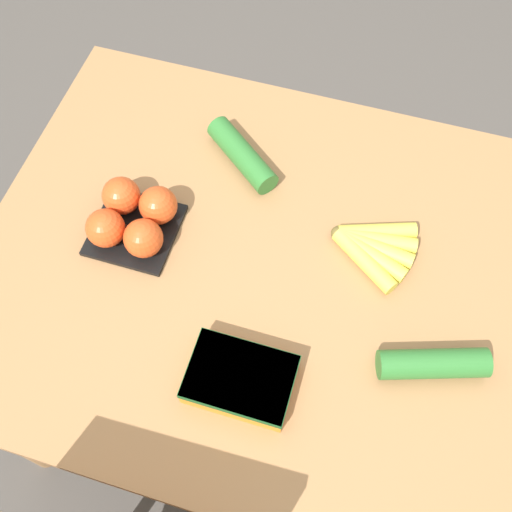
{
  "coord_description": "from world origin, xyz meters",
  "views": [
    {
      "loc": [
        -0.16,
        0.54,
        1.79
      ],
      "look_at": [
        0.0,
        0.0,
        0.75
      ],
      "focal_mm": 42.0,
      "sensor_mm": 36.0,
      "label": 1
    }
  ],
  "objects_px": {
    "carrot_bag": "(240,379)",
    "cucumber_far": "(433,364)",
    "banana_bunch": "(372,246)",
    "tomato_pack": "(133,218)",
    "cucumber_near": "(242,155)"
  },
  "relations": [
    {
      "from": "carrot_bag",
      "to": "cucumber_near",
      "type": "relative_size",
      "value": 1.0
    },
    {
      "from": "tomato_pack",
      "to": "carrot_bag",
      "type": "height_order",
      "value": "tomato_pack"
    },
    {
      "from": "cucumber_near",
      "to": "carrot_bag",
      "type": "bearing_deg",
      "value": 106.92
    },
    {
      "from": "tomato_pack",
      "to": "cucumber_near",
      "type": "xyz_separation_m",
      "value": [
        -0.16,
        -0.23,
        -0.02
      ]
    },
    {
      "from": "carrot_bag",
      "to": "cucumber_far",
      "type": "distance_m",
      "value": 0.35
    },
    {
      "from": "banana_bunch",
      "to": "tomato_pack",
      "type": "distance_m",
      "value": 0.49
    },
    {
      "from": "cucumber_near",
      "to": "cucumber_far",
      "type": "xyz_separation_m",
      "value": [
        -0.47,
        0.35,
        0.0
      ]
    },
    {
      "from": "banana_bunch",
      "to": "carrot_bag",
      "type": "relative_size",
      "value": 0.93
    },
    {
      "from": "carrot_bag",
      "to": "cucumber_far",
      "type": "xyz_separation_m",
      "value": [
        -0.32,
        -0.13,
        0.0
      ]
    },
    {
      "from": "cucumber_near",
      "to": "cucumber_far",
      "type": "height_order",
      "value": "same"
    },
    {
      "from": "cucumber_near",
      "to": "tomato_pack",
      "type": "bearing_deg",
      "value": 54.95
    },
    {
      "from": "banana_bunch",
      "to": "cucumber_near",
      "type": "distance_m",
      "value": 0.35
    },
    {
      "from": "cucumber_near",
      "to": "cucumber_far",
      "type": "bearing_deg",
      "value": 143.21
    },
    {
      "from": "tomato_pack",
      "to": "carrot_bag",
      "type": "distance_m",
      "value": 0.39
    },
    {
      "from": "cucumber_near",
      "to": "cucumber_far",
      "type": "distance_m",
      "value": 0.59
    }
  ]
}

